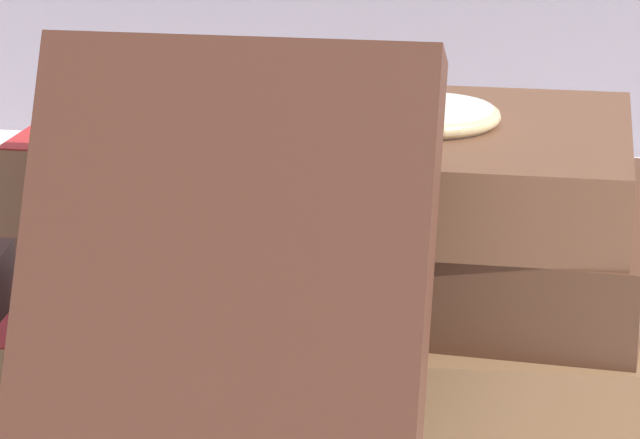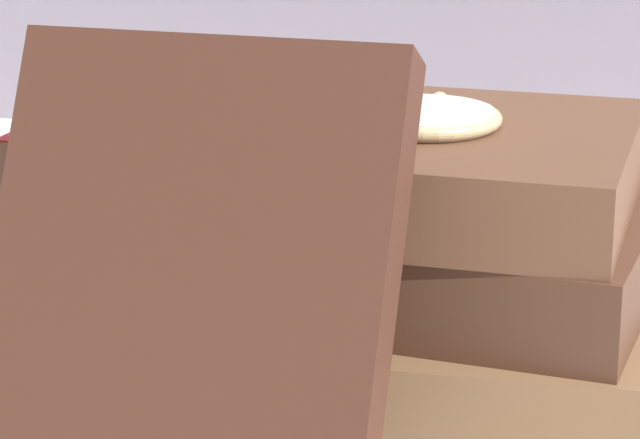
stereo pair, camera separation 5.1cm
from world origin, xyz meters
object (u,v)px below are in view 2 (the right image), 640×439
Objects in this scene: book_flat_top at (325,159)px; book_leaning_front at (187,310)px; reading_glasses at (390,223)px; book_flat_middle at (353,232)px; pocket_watch at (424,117)px; book_flat_bottom at (335,330)px.

book_flat_top is 0.12m from book_leaning_front.
book_flat_top reaches higher than reading_glasses.
book_flat_top is (-0.01, -0.01, 0.03)m from book_flat_middle.
book_flat_top is 0.04m from pocket_watch.
book_flat_middle is at bearing 63.34° from book_flat_top.
book_flat_middle is 0.03m from book_flat_top.
book_leaning_front is 0.31m from reading_glasses.
book_leaning_front is 1.22× the size of reading_glasses.
book_flat_middle reaches higher than book_flat_bottom.
book_flat_top is 1.44× the size of book_leaning_front.
book_leaning_front is 0.13m from pocket_watch.
reading_glasses is at bearing 102.76° from book_flat_middle.
pocket_watch is at bearing 68.13° from book_leaning_front.
book_flat_bottom is at bearing 176.76° from pocket_watch.
book_flat_bottom is 1.15× the size of book_flat_top.
pocket_watch reaches higher than reading_glasses.
pocket_watch is 0.49× the size of reading_glasses.
book_flat_bottom is 0.07m from book_flat_top.
book_leaning_front is (-0.02, -0.13, 0.01)m from book_flat_middle.
reading_glasses is (-0.02, 0.18, -0.02)m from book_flat_bottom.
book_flat_bottom is at bearing 83.34° from book_leaning_front.
book_flat_middle is 0.13m from book_leaning_front.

